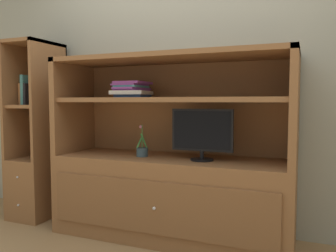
{
  "coord_description": "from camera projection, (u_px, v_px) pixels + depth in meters",
  "views": [
    {
      "loc": [
        0.99,
        -2.08,
        1.08
      ],
      "look_at": [
        0.0,
        0.35,
        0.89
      ],
      "focal_mm": 36.66,
      "sensor_mm": 36.0,
      "label": 1
    }
  ],
  "objects": [
    {
      "name": "painted_rear_wall",
      "position": [
        185.0,
        64.0,
        2.96
      ],
      "size": [
        6.0,
        0.1,
        2.8
      ],
      "primitive_type": "cube",
      "color": "gray",
      "rests_on": "ground_plane"
    },
    {
      "name": "bookshelf_tall",
      "position": [
        38.0,
        157.0,
        3.21
      ],
      "size": [
        0.36,
        0.48,
        1.62
      ],
      "color": "brown",
      "rests_on": "ground_plane"
    },
    {
      "name": "potted_plant",
      "position": [
        142.0,
        151.0,
        2.73
      ],
      "size": [
        0.09,
        0.09,
        0.25
      ],
      "color": "#384C56",
      "rests_on": "media_console"
    },
    {
      "name": "media_console",
      "position": [
        171.0,
        179.0,
        2.71
      ],
      "size": [
        1.87,
        0.61,
        1.43
      ],
      "color": "brown",
      "rests_on": "ground_plane"
    },
    {
      "name": "upright_book_row",
      "position": [
        28.0,
        92.0,
        3.19
      ],
      "size": [
        0.1,
        0.16,
        0.27
      ],
      "color": "#A56638",
      "rests_on": "bookshelf_tall"
    },
    {
      "name": "magazine_stack",
      "position": [
        132.0,
        90.0,
        2.78
      ],
      "size": [
        0.3,
        0.35,
        0.13
      ],
      "color": "#2D519E",
      "rests_on": "media_console"
    },
    {
      "name": "tv_monitor",
      "position": [
        202.0,
        133.0,
        2.53
      ],
      "size": [
        0.47,
        0.17,
        0.38
      ],
      "color": "black",
      "rests_on": "media_console"
    }
  ]
}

